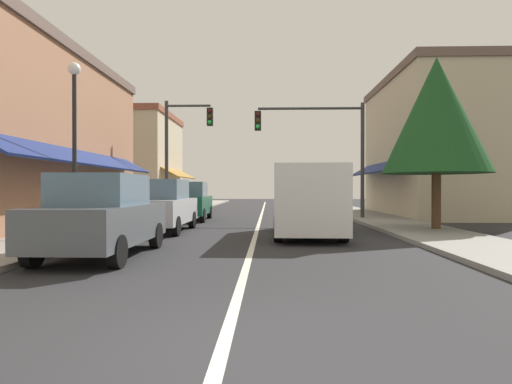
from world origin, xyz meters
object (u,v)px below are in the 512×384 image
parked_car_second_left (161,206)px  traffic_signal_mast_arm (324,140)px  traffic_signal_left_corner (181,142)px  parked_car_third_left (189,201)px  van_in_lane (307,199)px  parked_car_nearest_left (102,216)px  tree_right_near (436,115)px  street_lamp_left_near (74,121)px

parked_car_second_left → traffic_signal_mast_arm: traffic_signal_mast_arm is taller
traffic_signal_mast_arm → traffic_signal_left_corner: traffic_signal_left_corner is taller
parked_car_third_left → traffic_signal_left_corner: bearing=109.7°
parked_car_second_left → van_in_lane: 4.95m
van_in_lane → parked_car_third_left: bearing=128.8°
parked_car_nearest_left → parked_car_second_left: 5.35m
tree_right_near → van_in_lane: bearing=-163.8°
van_in_lane → tree_right_near: (4.45, 1.29, 2.78)m
parked_car_third_left → van_in_lane: (4.86, -6.36, 0.27)m
parked_car_nearest_left → traffic_signal_left_corner: 12.97m
parked_car_third_left → street_lamp_left_near: street_lamp_left_near is taller
parked_car_nearest_left → parked_car_third_left: size_ratio=0.99×
tree_right_near → traffic_signal_mast_arm: bearing=118.7°
parked_car_third_left → tree_right_near: bearing=-30.2°
parked_car_nearest_left → traffic_signal_mast_arm: (6.14, 11.11, 2.88)m
street_lamp_left_near → tree_right_near: (11.24, 2.38, 0.52)m
parked_car_nearest_left → parked_car_second_left: size_ratio=1.00×
parked_car_second_left → traffic_signal_left_corner: 7.87m
parked_car_third_left → traffic_signal_mast_arm: traffic_signal_mast_arm is taller
traffic_signal_mast_arm → tree_right_near: 6.37m
parked_car_third_left → traffic_signal_mast_arm: (6.26, 0.52, 2.88)m
parked_car_nearest_left → van_in_lane: size_ratio=0.78×
parked_car_nearest_left → street_lamp_left_near: street_lamp_left_near is taller
parked_car_nearest_left → traffic_signal_mast_arm: 13.02m
parked_car_nearest_left → traffic_signal_left_corner: bearing=94.0°
traffic_signal_left_corner → street_lamp_left_near: (-1.15, -9.45, -0.44)m
traffic_signal_left_corner → tree_right_near: bearing=-35.0°
parked_car_nearest_left → parked_car_second_left: bearing=90.7°
street_lamp_left_near → traffic_signal_left_corner: bearing=83.1°
van_in_lane → traffic_signal_left_corner: bearing=125.5°
street_lamp_left_near → tree_right_near: tree_right_near is taller
parked_car_third_left → traffic_signal_mast_arm: 6.91m
parked_car_third_left → street_lamp_left_near: 8.10m
traffic_signal_mast_arm → street_lamp_left_near: (-8.19, -7.97, -0.36)m
parked_car_third_left → traffic_signal_left_corner: (-0.78, 2.00, 2.97)m
van_in_lane → tree_right_near: bearing=17.6°
traffic_signal_mast_arm → tree_right_near: bearing=-61.3°
parked_car_second_left → parked_car_third_left: same height
parked_car_second_left → van_in_lane: size_ratio=0.79×
parked_car_nearest_left → street_lamp_left_near: 4.52m
parked_car_nearest_left → tree_right_near: bearing=30.9°
traffic_signal_left_corner → street_lamp_left_near: size_ratio=1.16×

